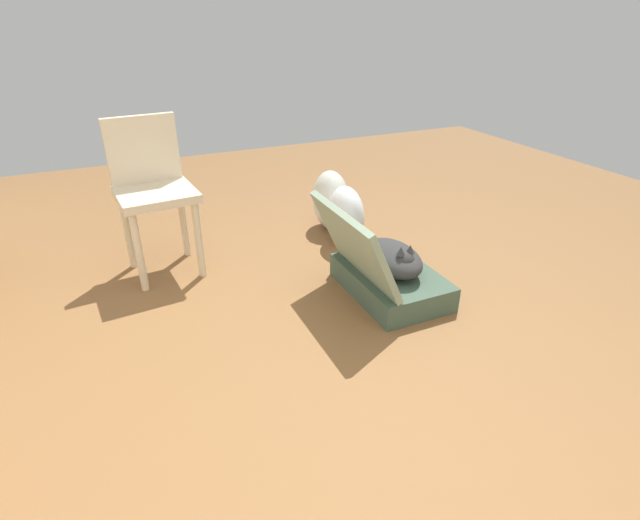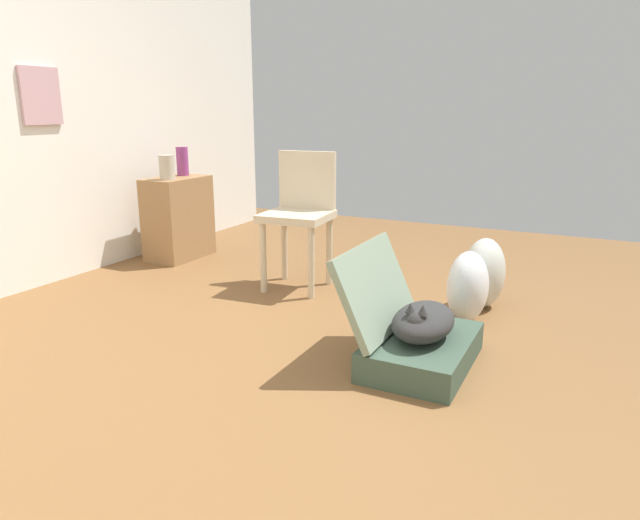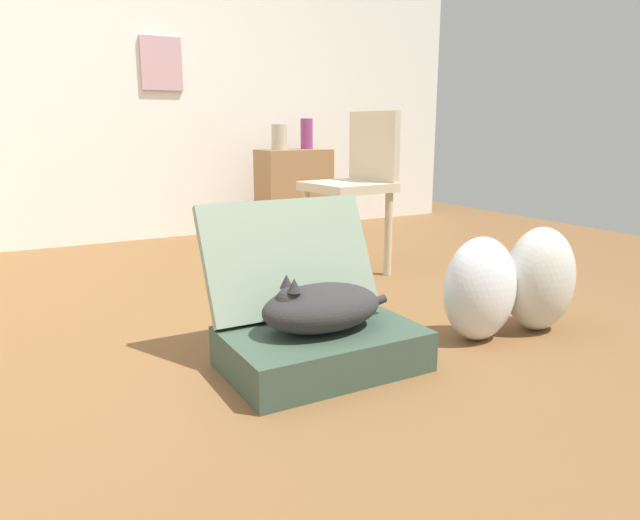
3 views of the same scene
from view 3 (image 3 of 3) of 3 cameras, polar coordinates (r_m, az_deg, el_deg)
ground_plane at (r=2.45m, az=-14.61°, el=-7.43°), size 7.68×7.68×0.00m
wall_back at (r=4.55m, az=-23.31°, el=17.83°), size 6.40×0.15×2.60m
suitcase_base at (r=2.07m, az=0.18°, el=-8.72°), size 0.67×0.45×0.14m
suitcase_lid at (r=2.19m, az=-2.97°, el=0.28°), size 0.67×0.22×0.42m
cat at (r=2.01m, az=0.03°, el=-4.66°), size 0.52×0.28×0.21m
plastic_bag_white at (r=2.38m, az=15.49°, el=-2.77°), size 0.32×0.23×0.42m
plastic_bag_clear at (r=2.57m, az=20.83°, el=-1.76°), size 0.32×0.25×0.44m
side_table at (r=4.59m, az=-2.59°, el=6.68°), size 0.54×0.32×0.67m
vase_tall at (r=4.48m, az=-4.03°, el=11.98°), size 0.12×0.12×0.19m
vase_short at (r=4.66m, az=-1.33°, el=12.33°), size 0.10×0.10×0.23m
chair at (r=3.36m, az=3.58°, el=7.70°), size 0.45×0.47×0.92m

